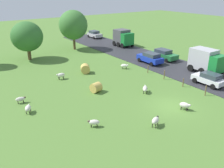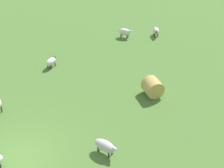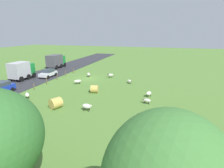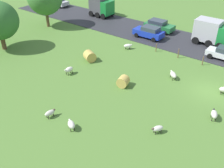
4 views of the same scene
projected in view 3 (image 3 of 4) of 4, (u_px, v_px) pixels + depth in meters
ground_plane at (88, 78)px, 34.17m from camera, size 160.00×160.00×0.00m
road_strip at (45, 75)px, 36.98m from camera, size 8.00×80.00×0.06m
sheep_0 at (87, 106)px, 19.84m from camera, size 1.18×0.57×0.84m
sheep_1 at (89, 74)px, 35.24m from camera, size 0.88×1.15×0.77m
sheep_2 at (78, 81)px, 30.28m from camera, size 1.20×1.24×0.76m
sheep_3 at (129, 81)px, 30.55m from camera, size 1.04×0.88×0.68m
sheep_4 at (147, 100)px, 21.88m from camera, size 1.08×0.57×0.67m
sheep_5 at (110, 75)px, 34.45m from camera, size 1.16×0.90×0.82m
sheep_6 at (27, 95)px, 23.73m from camera, size 1.10×1.05×0.71m
sheep_7 at (149, 93)px, 24.22m from camera, size 0.91×1.08×0.77m
hay_bale_0 at (94, 89)px, 25.94m from camera, size 1.27×1.32×1.11m
hay_bale_1 at (56, 103)px, 20.58m from camera, size 1.64×1.63×1.25m
fence_post_0 at (73, 71)px, 38.53m from camera, size 0.12×0.12×1.09m
fence_post_1 at (66, 73)px, 35.68m from camera, size 0.12×0.12×1.17m
fence_post_2 at (57, 77)px, 32.86m from camera, size 0.12×0.12×1.08m
fence_post_3 at (47, 81)px, 30.00m from camera, size 0.12×0.12×1.21m
fence_post_4 at (34, 87)px, 27.19m from camera, size 0.12×0.12×1.05m
truck_0 at (21, 70)px, 32.87m from camera, size 2.65×4.49×3.27m
truck_2 at (56, 61)px, 43.79m from camera, size 2.73×4.97×3.24m
car_0 at (48, 73)px, 34.92m from camera, size 1.94×3.88×1.50m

